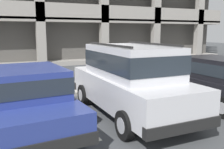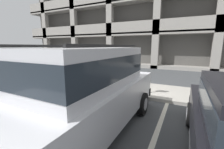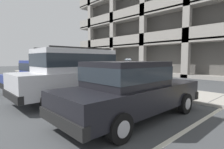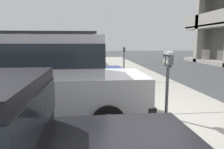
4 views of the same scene
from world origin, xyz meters
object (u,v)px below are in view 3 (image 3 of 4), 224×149
red_sedan (49,74)px  parking_meter_far (69,66)px  dark_hatchback (131,88)px  silver_suv (76,72)px  parking_meter_near (128,66)px

red_sedan → parking_meter_far: 4.03m
parking_meter_far → dark_hatchback: bearing=-19.0°
silver_suv → red_sedan: (-2.75, 0.08, -0.27)m
dark_hatchback → parking_meter_far: parking_meter_far is taller
parking_meter_far → parking_meter_near: bearing=0.0°
red_sedan → parking_meter_near: 4.10m
silver_suv → dark_hatchback: size_ratio=1.07×
parking_meter_far → silver_suv: bearing=-26.9°
parking_meter_far → red_sedan: bearing=-43.9°
red_sedan → parking_meter_far: bearing=132.3°
red_sedan → parking_meter_near: bearing=39.5°
red_sedan → dark_hatchback: bearing=-5.6°
silver_suv → parking_meter_far: size_ratio=3.19×
silver_suv → parking_meter_near: size_ratio=3.16×
silver_suv → parking_meter_near: (0.23, 2.87, 0.16)m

